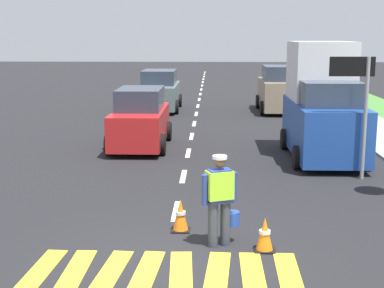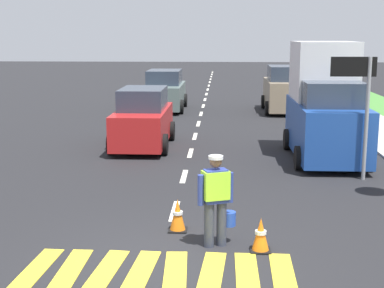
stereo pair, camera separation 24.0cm
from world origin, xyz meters
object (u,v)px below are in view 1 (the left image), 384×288
at_px(car_oncoming_lead, 140,120).
at_px(car_oncoming_second, 159,92).
at_px(car_parked_far, 279,90).
at_px(road_worker, 220,196).
at_px(traffic_cone_near, 265,234).
at_px(delivery_truck, 323,106).
at_px(lane_direction_sign, 357,88).
at_px(traffic_cone_far, 180,215).

height_order(car_oncoming_lead, car_oncoming_second, car_oncoming_second).
bearing_deg(car_parked_far, car_oncoming_lead, -122.27).
bearing_deg(road_worker, traffic_cone_near, -16.02).
bearing_deg(car_oncoming_second, car_oncoming_lead, -88.53).
bearing_deg(road_worker, car_parked_far, 80.18).
bearing_deg(delivery_truck, road_worker, -113.17).
height_order(road_worker, car_oncoming_second, car_oncoming_second).
height_order(traffic_cone_near, car_oncoming_second, car_oncoming_second).
xyz_separation_m(lane_direction_sign, car_oncoming_lead, (-6.15, 4.02, -1.48)).
bearing_deg(car_parked_far, car_oncoming_second, 176.15).
bearing_deg(traffic_cone_far, car_parked_far, 77.33).
bearing_deg(lane_direction_sign, delivery_truck, 97.51).
height_order(traffic_cone_near, traffic_cone_far, traffic_cone_far).
distance_m(lane_direction_sign, traffic_cone_near, 6.21).
relative_size(traffic_cone_far, delivery_truck, 0.14).
distance_m(lane_direction_sign, car_oncoming_second, 14.93).
height_order(traffic_cone_far, car_oncoming_second, car_oncoming_second).
xyz_separation_m(delivery_truck, car_parked_far, (-0.12, 10.38, -0.56)).
bearing_deg(traffic_cone_near, car_parked_far, 82.71).
bearing_deg(car_parked_far, traffic_cone_far, -102.67).
distance_m(road_worker, car_parked_far, 18.19).
xyz_separation_m(road_worker, car_parked_far, (3.10, 17.92, 0.12)).
distance_m(traffic_cone_near, car_oncoming_lead, 9.77).
relative_size(delivery_truck, car_oncoming_second, 1.05).
bearing_deg(road_worker, delivery_truck, 66.83).
bearing_deg(traffic_cone_far, car_oncoming_second, 96.68).
bearing_deg(delivery_truck, car_oncoming_lead, 166.56).
xyz_separation_m(road_worker, traffic_cone_near, (0.78, -0.22, -0.63)).
relative_size(traffic_cone_near, car_parked_far, 0.15).
relative_size(delivery_truck, car_oncoming_lead, 1.12).
height_order(lane_direction_sign, delivery_truck, delivery_truck).
height_order(road_worker, car_parked_far, car_parked_far).
relative_size(traffic_cone_far, car_oncoming_second, 0.14).
bearing_deg(traffic_cone_near, lane_direction_sign, 61.45).
distance_m(delivery_truck, car_oncoming_lead, 6.01).
relative_size(road_worker, lane_direction_sign, 0.52).
xyz_separation_m(traffic_cone_far, car_parked_far, (3.86, 17.18, 0.74)).
xyz_separation_m(car_oncoming_lead, car_parked_far, (5.68, 9.00, 0.13)).
height_order(road_worker, lane_direction_sign, lane_direction_sign).
height_order(traffic_cone_near, delivery_truck, delivery_truck).
bearing_deg(car_oncoming_lead, traffic_cone_near, -69.84).
relative_size(lane_direction_sign, car_parked_far, 0.76).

